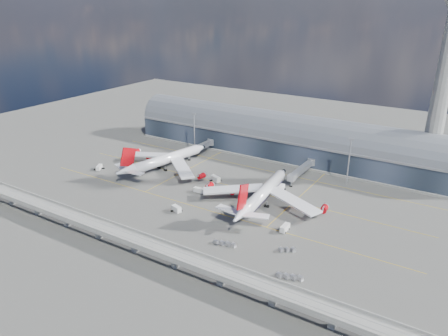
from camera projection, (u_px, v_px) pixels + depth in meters
The scene contains 20 objects.
ground at pixel (212, 200), 215.45m from camera, with size 500.00×500.00×0.00m, color #474744.
taxi_lines at pixel (235, 185), 232.89m from camera, with size 200.00×80.12×0.01m.
terminal at pixel (281, 138), 272.84m from camera, with size 200.00×30.00×28.00m.
control_tower at pixel (442, 86), 220.09m from camera, with size 19.00×19.00×103.00m.
guideway at pixel (134, 240), 170.12m from camera, with size 220.00×8.50×7.20m.
floodlight_mast_left at pixel (194, 131), 278.58m from camera, with size 3.00×0.70×25.70m.
floodlight_mast_right at pixel (349, 160), 229.16m from camera, with size 3.00×0.70×25.70m.
airliner_left at pixel (164, 160), 252.90m from camera, with size 61.65×64.92×19.88m.
airliner_right at pixel (263, 194), 209.65m from camera, with size 62.63×65.49×20.77m.
jet_bridge_left at pixel (201, 147), 276.90m from camera, with size 4.40×28.00×7.25m.
jet_bridge_right at pixel (303, 169), 241.01m from camera, with size 4.40×32.00×7.25m.
service_truck_0 at pixel (99, 167), 253.53m from camera, with size 4.87×6.38×2.57m.
service_truck_1 at pixel (176, 209), 203.45m from camera, with size 5.53×3.75×2.94m.
service_truck_2 at pixel (200, 191), 223.03m from camera, with size 7.54×2.72×2.68m.
service_truck_3 at pixel (285, 228), 186.68m from camera, with size 2.50×5.93×2.86m.
service_truck_4 at pixel (281, 188), 225.72m from camera, with size 3.20×5.48×3.01m.
service_truck_5 at pixel (215, 179), 237.12m from camera, with size 6.66×4.45×3.00m.
cargo_train_0 at pixel (225, 244), 176.05m from camera, with size 9.85×3.57×1.62m.
cargo_train_1 at pixel (290, 277), 155.18m from camera, with size 9.79×4.42×1.63m.
cargo_train_2 at pixel (287, 250), 171.77m from camera, with size 6.63×4.89×1.54m.
Camera 1 is at (108.29, -161.96, 93.54)m, focal length 35.00 mm.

